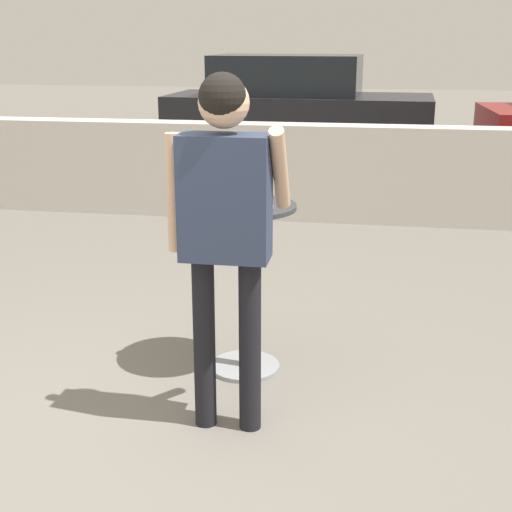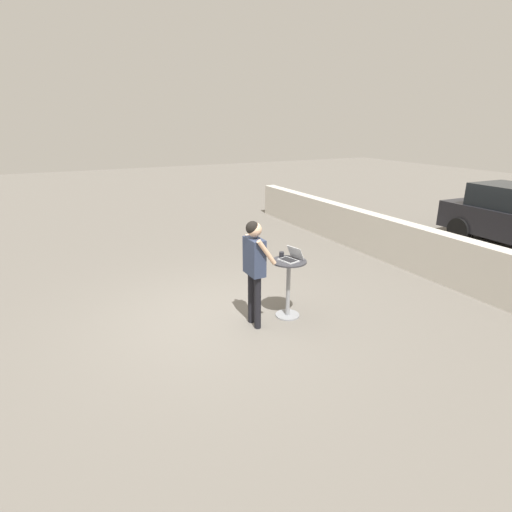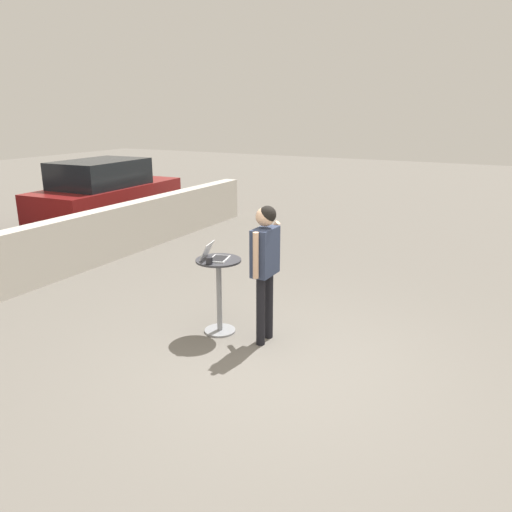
{
  "view_description": "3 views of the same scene",
  "coord_description": "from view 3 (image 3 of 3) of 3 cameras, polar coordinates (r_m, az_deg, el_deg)",
  "views": [
    {
      "loc": [
        1.15,
        -2.72,
        1.91
      ],
      "look_at": [
        0.58,
        0.65,
        0.85
      ],
      "focal_mm": 50.0,
      "sensor_mm": 36.0,
      "label": 1
    },
    {
      "loc": [
        5.76,
        -2.19,
        3.18
      ],
      "look_at": [
        0.38,
        0.53,
        1.16
      ],
      "focal_mm": 28.0,
      "sensor_mm": 36.0,
      "label": 2
    },
    {
      "loc": [
        -4.76,
        -2.19,
        2.86
      ],
      "look_at": [
        0.35,
        0.51,
        1.16
      ],
      "focal_mm": 35.0,
      "sensor_mm": 36.0,
      "label": 3
    }
  ],
  "objects": [
    {
      "name": "ground_plane",
      "position": [
        5.97,
        2.87,
        -12.26
      ],
      "size": [
        50.0,
        50.0,
        0.0
      ],
      "primitive_type": "plane",
      "color": "slate"
    },
    {
      "name": "pavement_kerb",
      "position": [
        8.81,
        -26.87,
        -0.9
      ],
      "size": [
        14.12,
        0.35,
        1.02
      ],
      "color": "beige",
      "rests_on": "ground_plane"
    },
    {
      "name": "cafe_table",
      "position": [
        6.55,
        -4.25,
        -3.59
      ],
      "size": [
        0.59,
        0.59,
        1.01
      ],
      "color": "gray",
      "rests_on": "ground_plane"
    },
    {
      "name": "laptop",
      "position": [
        6.43,
        -4.73,
        0.05
      ],
      "size": [
        0.38,
        0.39,
        0.21
      ],
      "color": "silver",
      "rests_on": "cafe_table"
    },
    {
      "name": "coffee_mug",
      "position": [
        6.23,
        -5.36,
        -0.53
      ],
      "size": [
        0.12,
        0.08,
        0.09
      ],
      "color": "#232328",
      "rests_on": "cafe_table"
    },
    {
      "name": "standing_person",
      "position": [
        6.11,
        1.05,
        -0.01
      ],
      "size": [
        0.56,
        0.39,
        1.76
      ],
      "color": "black",
      "rests_on": "ground_plane"
    },
    {
      "name": "parked_car_further_down",
      "position": [
        13.18,
        -16.77,
        6.86
      ],
      "size": [
        4.12,
        1.97,
        1.67
      ],
      "color": "maroon",
      "rests_on": "ground_plane"
    }
  ]
}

